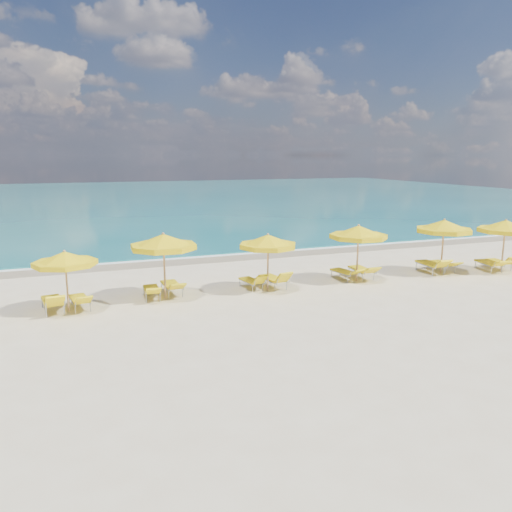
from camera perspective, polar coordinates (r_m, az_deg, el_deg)
name	(u,v)px	position (r m, az deg, el deg)	size (l,w,h in m)	color
ground_plane	(269,292)	(20.38, 1.47, -4.09)	(120.00, 120.00, 0.00)	beige
ocean	(131,198)	(66.85, -14.11, 6.41)	(120.00, 80.00, 0.30)	#126669
wet_sand_band	(218,257)	(27.20, -4.33, -0.17)	(120.00, 2.60, 0.01)	tan
foam_line	(214,255)	(27.96, -4.79, 0.14)	(120.00, 1.20, 0.03)	white
whitecap_near	(94,237)	(35.67, -18.01, 2.07)	(14.00, 0.36, 0.05)	white
whitecap_far	(252,217)	(45.25, -0.43, 4.51)	(18.00, 0.30, 0.05)	white
umbrella_2	(65,259)	(18.57, -21.00, -0.35)	(2.23, 2.23, 2.24)	tan
umbrella_3	(163,242)	(19.26, -10.53, 1.55)	(3.30, 3.30, 2.60)	tan
umbrella_4	(268,242)	(20.06, 1.37, 1.63)	(2.49, 2.49, 2.39)	tan
umbrella_5	(358,233)	(22.09, 11.63, 2.63)	(3.20, 3.20, 2.54)	tan
umbrella_6	(444,227)	(24.69, 20.69, 3.16)	(3.14, 3.14, 2.60)	tan
umbrella_7	(505,227)	(26.22, 26.61, 3.01)	(2.96, 2.96, 2.54)	tan
lounger_2_left	(53,306)	(19.13, -22.19, -5.26)	(0.90, 1.97, 0.88)	#A5A8AD
lounger_2_right	(80,303)	(19.20, -19.48, -5.09)	(0.84, 1.81, 0.74)	#A5A8AD
lounger_3_left	(152,293)	(19.79, -11.83, -4.18)	(0.67, 1.79, 0.70)	#A5A8AD
lounger_3_right	(172,289)	(20.23, -9.58, -3.71)	(0.72, 1.93, 0.73)	#A5A8AD
lounger_4_left	(252,284)	(20.78, -0.51, -3.21)	(0.81, 1.64, 0.77)	#A5A8AD
lounger_4_right	(274,282)	(20.93, 2.02, -3.02)	(0.89, 1.90, 0.89)	#A5A8AD
lounger_5_left	(344,275)	(22.67, 10.08, -2.13)	(0.87, 1.82, 0.67)	#A5A8AD
lounger_5_right	(362,273)	(23.04, 11.99, -1.92)	(0.73, 1.98, 0.77)	#A5A8AD
lounger_6_left	(431,268)	(24.98, 19.32, -1.25)	(0.83, 2.08, 0.88)	#A5A8AD
lounger_6_right	(443,266)	(25.60, 20.58, -1.13)	(0.68, 1.84, 0.66)	#A5A8AD
lounger_7_left	(489,266)	(26.44, 25.08, -1.06)	(0.92, 1.99, 0.75)	#A5A8AD
lounger_7_right	(499,265)	(27.15, 26.04, -0.88)	(0.76, 1.71, 0.80)	#A5A8AD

